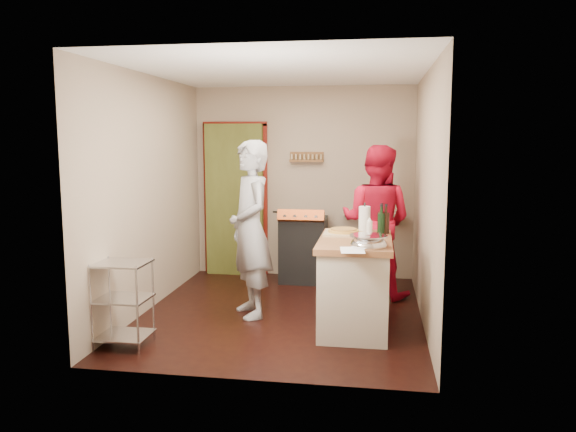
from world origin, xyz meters
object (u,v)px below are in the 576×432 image
Objects in this scene: wire_shelving at (123,300)px; person_stripe at (250,229)px; stove at (303,248)px; island at (355,281)px; person_red at (376,221)px.

person_stripe is (0.96, 1.08, 0.50)m from wire_shelving.
stove reaches higher than wire_shelving.
wire_shelving is at bearing -116.85° from stove.
stove is at bearing 136.20° from person_stripe.
wire_shelving is at bearing -157.91° from island.
wire_shelving is 1.53m from person_stripe.
island is (0.76, -1.78, 0.03)m from stove.
island is 0.72× the size of person_stripe.
island reaches higher than stove.
person_stripe reaches higher than wire_shelving.
stove is 0.53× the size of person_stripe.
person_red is at bearing -29.64° from stove.
stove is 0.74× the size of island.
person_stripe is at bearing 55.54° from person_red.
person_stripe is (-1.13, 0.23, 0.46)m from island.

